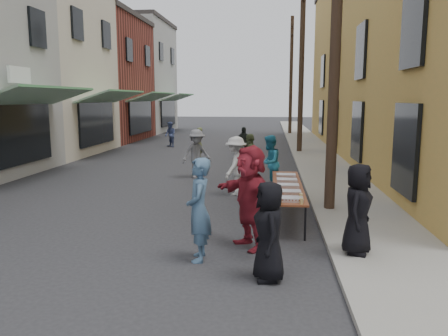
% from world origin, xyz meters
% --- Properties ---
extents(ground, '(120.00, 120.00, 0.00)m').
position_xyz_m(ground, '(0.00, 0.00, 0.00)').
color(ground, '#28282B').
rests_on(ground, ground).
extents(sidewalk, '(2.20, 60.00, 0.10)m').
position_xyz_m(sidewalk, '(5.00, 15.00, 0.05)').
color(sidewalk, gray).
rests_on(sidewalk, ground).
extents(storefront_row, '(8.00, 37.00, 9.00)m').
position_xyz_m(storefront_row, '(-10.00, 14.96, 4.12)').
color(storefront_row, maroon).
rests_on(storefront_row, ground).
extents(utility_pole_near, '(0.26, 0.26, 9.00)m').
position_xyz_m(utility_pole_near, '(4.30, 3.00, 4.50)').
color(utility_pole_near, '#2D2116').
rests_on(utility_pole_near, ground).
extents(utility_pole_mid, '(0.26, 0.26, 9.00)m').
position_xyz_m(utility_pole_mid, '(4.30, 15.00, 4.50)').
color(utility_pole_mid, '#2D2116').
rests_on(utility_pole_mid, ground).
extents(utility_pole_far, '(0.26, 0.26, 9.00)m').
position_xyz_m(utility_pole_far, '(4.30, 27.00, 4.50)').
color(utility_pole_far, '#2D2116').
rests_on(utility_pole_far, ground).
extents(serving_table, '(0.70, 4.00, 0.75)m').
position_xyz_m(serving_table, '(3.24, 2.53, 0.71)').
color(serving_table, brown).
rests_on(serving_table, ground).
extents(catering_tray_sausage, '(0.50, 0.33, 0.08)m').
position_xyz_m(catering_tray_sausage, '(3.24, 0.88, 0.79)').
color(catering_tray_sausage, maroon).
rests_on(catering_tray_sausage, serving_table).
extents(catering_tray_foil_b, '(0.50, 0.33, 0.08)m').
position_xyz_m(catering_tray_foil_b, '(3.24, 1.53, 0.79)').
color(catering_tray_foil_b, '#B2B2B7').
rests_on(catering_tray_foil_b, serving_table).
extents(catering_tray_buns, '(0.50, 0.33, 0.08)m').
position_xyz_m(catering_tray_buns, '(3.24, 2.23, 0.79)').
color(catering_tray_buns, tan).
rests_on(catering_tray_buns, serving_table).
extents(catering_tray_foil_d, '(0.50, 0.33, 0.08)m').
position_xyz_m(catering_tray_foil_d, '(3.24, 2.93, 0.79)').
color(catering_tray_foil_d, '#B2B2B7').
rests_on(catering_tray_foil_d, serving_table).
extents(catering_tray_buns_end, '(0.50, 0.33, 0.08)m').
position_xyz_m(catering_tray_buns_end, '(3.24, 3.63, 0.79)').
color(catering_tray_buns_end, tan).
rests_on(catering_tray_buns_end, serving_table).
extents(condiment_jar_a, '(0.07, 0.07, 0.08)m').
position_xyz_m(condiment_jar_a, '(3.02, 0.58, 0.79)').
color(condiment_jar_a, '#A57F26').
rests_on(condiment_jar_a, serving_table).
extents(condiment_jar_b, '(0.07, 0.07, 0.08)m').
position_xyz_m(condiment_jar_b, '(3.02, 0.68, 0.79)').
color(condiment_jar_b, '#A57F26').
rests_on(condiment_jar_b, serving_table).
extents(condiment_jar_c, '(0.07, 0.07, 0.08)m').
position_xyz_m(condiment_jar_c, '(3.02, 0.78, 0.79)').
color(condiment_jar_c, '#A57F26').
rests_on(condiment_jar_c, serving_table).
extents(cup_stack, '(0.08, 0.08, 0.12)m').
position_xyz_m(cup_stack, '(3.44, 0.63, 0.81)').
color(cup_stack, tan).
rests_on(cup_stack, serving_table).
extents(guest_front_a, '(0.65, 0.85, 1.57)m').
position_xyz_m(guest_front_a, '(2.81, -1.32, 0.78)').
color(guest_front_a, black).
rests_on(guest_front_a, ground).
extents(guest_front_b, '(0.51, 0.71, 1.81)m').
position_xyz_m(guest_front_b, '(1.60, -0.60, 0.91)').
color(guest_front_b, '#446584').
rests_on(guest_front_b, ground).
extents(guest_front_c, '(0.82, 0.95, 1.70)m').
position_xyz_m(guest_front_c, '(2.79, 5.50, 0.85)').
color(guest_front_c, teal).
rests_on(guest_front_c, ground).
extents(guest_front_d, '(0.98, 1.26, 1.72)m').
position_xyz_m(guest_front_d, '(1.82, 4.71, 0.86)').
color(guest_front_d, beige).
rests_on(guest_front_d, ground).
extents(guest_front_e, '(0.44, 0.99, 1.67)m').
position_xyz_m(guest_front_e, '(2.15, 6.41, 0.84)').
color(guest_front_e, '#4C5833').
rests_on(guest_front_e, ground).
extents(guest_queue_back, '(1.45, 1.85, 1.96)m').
position_xyz_m(guest_queue_back, '(2.45, 0.16, 0.98)').
color(guest_queue_back, maroon).
rests_on(guest_queue_back, ground).
extents(server, '(0.77, 0.92, 1.60)m').
position_xyz_m(server, '(4.35, -0.23, 0.90)').
color(server, black).
rests_on(server, sidewalk).
extents(passerby_left, '(1.28, 1.17, 1.73)m').
position_xyz_m(passerby_left, '(0.20, 7.36, 0.86)').
color(passerby_left, slate).
rests_on(passerby_left, ground).
extents(passerby_mid, '(0.89, 0.40, 1.50)m').
position_xyz_m(passerby_mid, '(1.58, 12.45, 0.75)').
color(passerby_mid, black).
rests_on(passerby_mid, ground).
extents(passerby_right, '(0.36, 0.54, 1.46)m').
position_xyz_m(passerby_right, '(-0.55, 12.39, 0.73)').
color(passerby_right, '#515B34').
rests_on(passerby_right, ground).
extents(passerby_far, '(0.89, 0.90, 1.47)m').
position_xyz_m(passerby_far, '(-3.00, 17.01, 0.74)').
color(passerby_far, '#445284').
rests_on(passerby_far, ground).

